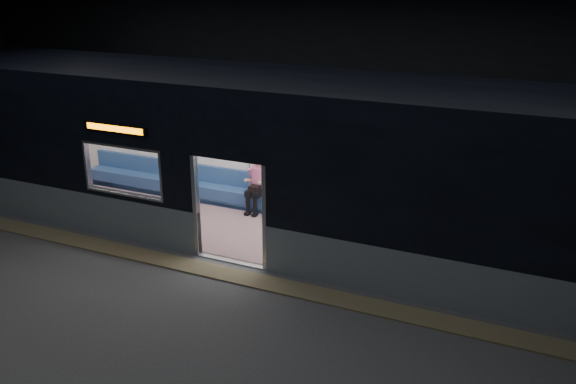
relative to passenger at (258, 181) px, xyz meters
The scene contains 7 objects.
station_floor 3.70m from the passenger, 78.77° to the right, with size 24.00×14.00×0.01m, color #47494C.
station_envelope 4.64m from the passenger, 78.77° to the right, with size 24.00×14.00×5.00m.
tactile_strip 3.17m from the passenger, 76.78° to the right, with size 22.80×0.50×0.03m, color #8C7F59.
metro_car 1.64m from the passenger, 55.01° to the right, with size 18.00×3.04×3.35m.
passenger is the anchor object (origin of this frame).
handbag 0.23m from the passenger, 82.61° to the right, with size 0.23×0.20×0.12m, color black.
transit_map 5.76m from the passenger, ahead, with size 1.01×0.03×0.65m, color white.
Camera 1 is at (5.33, -8.07, 5.28)m, focal length 38.00 mm.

